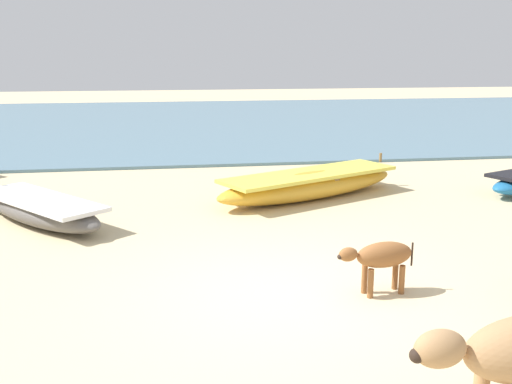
% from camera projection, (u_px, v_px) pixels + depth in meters
% --- Properties ---
extents(ground, '(80.00, 80.00, 0.00)m').
position_uv_depth(ground, '(284.00, 294.00, 7.45)').
color(ground, beige).
extents(sea_water, '(60.00, 20.00, 0.08)m').
position_uv_depth(sea_water, '(195.00, 122.00, 25.18)').
color(sea_water, slate).
rests_on(sea_water, ground).
extents(fishing_boat_3, '(4.45, 2.92, 0.74)m').
position_uv_depth(fishing_boat_3, '(310.00, 184.00, 12.27)').
color(fishing_boat_3, gold).
rests_on(fishing_boat_3, ground).
extents(fishing_boat_5, '(2.84, 3.15, 0.65)m').
position_uv_depth(fishing_boat_5, '(41.00, 209.00, 10.47)').
color(fishing_boat_5, '#5B5651').
rests_on(fishing_boat_5, ground).
extents(calf_far_brown, '(1.03, 0.40, 0.67)m').
position_uv_depth(calf_far_brown, '(382.00, 257.00, 7.37)').
color(calf_far_brown, brown).
rests_on(calf_far_brown, ground).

